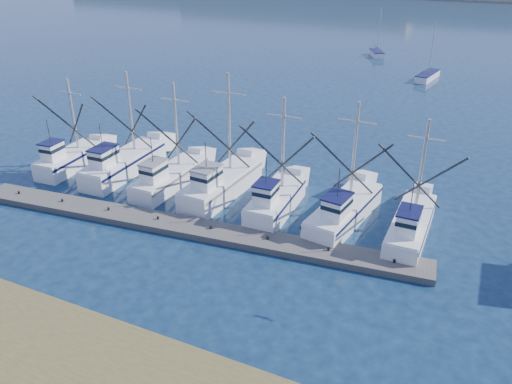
# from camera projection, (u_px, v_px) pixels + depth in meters

# --- Properties ---
(ground) EXTENTS (500.00, 500.00, 0.00)m
(ground) POSITION_uv_depth(u_px,v_px,m) (230.00, 305.00, 27.06)
(ground) COLOR #0D2039
(ground) RESTS_ON ground
(floating_dock) EXTENTS (32.92, 5.36, 0.44)m
(floating_dock) POSITION_uv_depth(u_px,v_px,m) (184.00, 227.00, 34.13)
(floating_dock) COLOR #58544E
(floating_dock) RESTS_ON ground
(trawler_fleet) EXTENTS (31.09, 9.18, 9.26)m
(trawler_fleet) POSITION_uv_depth(u_px,v_px,m) (219.00, 186.00, 38.04)
(trawler_fleet) COLOR white
(trawler_fleet) RESTS_ON ground
(sailboat_near) EXTENTS (2.77, 6.64, 8.10)m
(sailboat_near) POSITION_uv_depth(u_px,v_px,m) (428.00, 76.00, 71.94)
(sailboat_near) COLOR white
(sailboat_near) RESTS_ON ground
(sailboat_far) EXTENTS (3.51, 5.09, 8.10)m
(sailboat_far) POSITION_uv_depth(u_px,v_px,m) (376.00, 53.00, 86.82)
(sailboat_far) COLOR white
(sailboat_far) RESTS_ON ground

